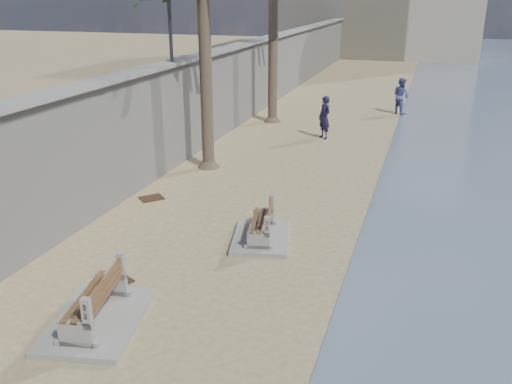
# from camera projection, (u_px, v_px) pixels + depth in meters

# --- Properties ---
(seawall) EXTENTS (0.45, 70.00, 3.50)m
(seawall) POSITION_uv_depth(u_px,v_px,m) (246.00, 82.00, 26.09)
(seawall) COLOR gray
(seawall) RESTS_ON ground_plane
(wall_cap) EXTENTS (0.80, 70.00, 0.12)m
(wall_cap) POSITION_uv_depth(u_px,v_px,m) (246.00, 44.00, 25.47)
(wall_cap) COLOR gray
(wall_cap) RESTS_ON seawall
(bench_near) EXTENTS (2.00, 2.58, 0.97)m
(bench_near) POSITION_uv_depth(u_px,v_px,m) (95.00, 304.00, 9.98)
(bench_near) COLOR gray
(bench_near) RESTS_ON ground_plane
(bench_far) EXTENTS (1.77, 2.26, 0.84)m
(bench_far) POSITION_uv_depth(u_px,v_px,m) (261.00, 226.00, 13.44)
(bench_far) COLOR gray
(bench_far) RESTS_ON ground_plane
(person_a) EXTENTS (0.88, 0.88, 2.05)m
(person_a) POSITION_uv_depth(u_px,v_px,m) (325.00, 114.00, 22.61)
(person_a) COLOR #181439
(person_a) RESTS_ON ground_plane
(person_b) EXTENTS (1.22, 1.20, 2.01)m
(person_b) POSITION_uv_depth(u_px,v_px,m) (401.00, 94.00, 27.31)
(person_b) COLOR #4B589C
(person_b) RESTS_ON ground_plane
(debris_c) EXTENTS (0.85, 0.86, 0.03)m
(debris_c) POSITION_uv_depth(u_px,v_px,m) (152.00, 198.00, 16.25)
(debris_c) COLOR #382616
(debris_c) RESTS_ON ground_plane
(debris_d) EXTENTS (0.57, 0.52, 0.03)m
(debris_d) POSITION_uv_depth(u_px,v_px,m) (122.00, 280.00, 11.61)
(debris_d) COLOR #382616
(debris_d) RESTS_ON ground_plane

